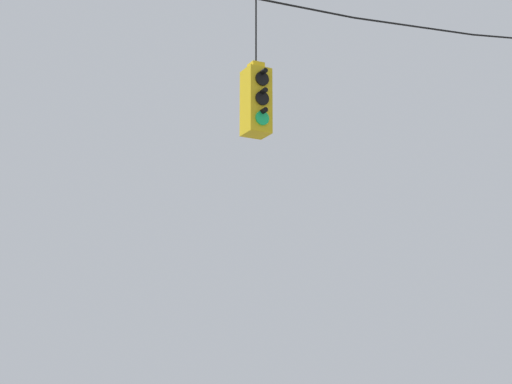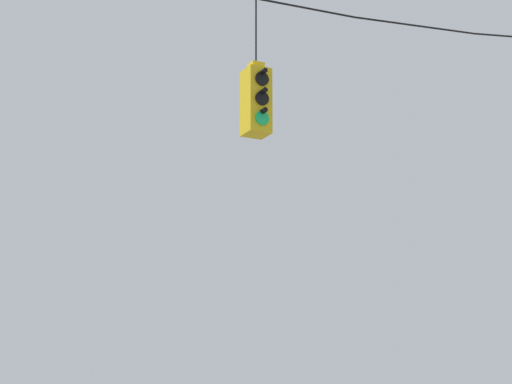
{
  "view_description": "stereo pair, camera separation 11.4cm",
  "coord_description": "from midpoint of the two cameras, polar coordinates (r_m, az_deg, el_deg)",
  "views": [
    {
      "loc": [
        -2.86,
        -9.57,
        1.97
      ],
      "look_at": [
        1.93,
        -0.41,
        4.42
      ],
      "focal_mm": 55.0,
      "sensor_mm": 36.0,
      "label": 1
    },
    {
      "loc": [
        -2.76,
        -9.62,
        1.97
      ],
      "look_at": [
        1.93,
        -0.41,
        4.42
      ],
      "focal_mm": 55.0,
      "sensor_mm": 36.0,
      "label": 2
    }
  ],
  "objects": [
    {
      "name": "traffic_light_near_right_pole",
      "position": [
        10.99,
        -0.28,
        6.67
      ],
      "size": [
        0.34,
        0.46,
        2.05
      ],
      "color": "yellow"
    }
  ]
}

